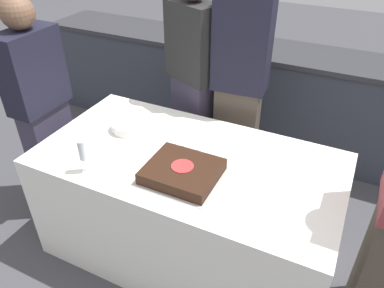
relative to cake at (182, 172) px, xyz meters
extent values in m
plane|color=#424247|center=(-0.05, 0.17, -0.81)|extent=(14.00, 14.00, 0.00)
cube|color=#333842|center=(-0.05, 1.71, -0.37)|extent=(4.40, 0.55, 0.88)
cube|color=#2D2D33|center=(-0.05, 1.71, 0.09)|extent=(4.40, 0.58, 0.04)
cube|color=white|center=(-0.05, 0.17, -0.42)|extent=(1.76, 0.93, 0.77)
cube|color=#B7B2AD|center=(0.00, 0.00, -0.03)|extent=(0.42, 0.37, 0.00)
cube|color=black|center=(0.00, 0.00, 0.00)|extent=(0.38, 0.33, 0.06)
cylinder|color=red|center=(0.00, 0.00, 0.04)|extent=(0.12, 0.12, 0.00)
cylinder|color=white|center=(-0.53, 0.27, -0.01)|extent=(0.21, 0.21, 0.06)
cylinder|color=white|center=(-0.50, -0.19, -0.03)|extent=(0.06, 0.06, 0.00)
cylinder|color=white|center=(-0.50, -0.19, 0.01)|extent=(0.01, 0.01, 0.08)
cylinder|color=white|center=(-0.50, -0.19, 0.11)|extent=(0.05, 0.05, 0.11)
cylinder|color=white|center=(-0.08, 0.34, -0.03)|extent=(0.20, 0.20, 0.00)
cylinder|color=white|center=(0.49, 0.19, -0.03)|extent=(0.20, 0.20, 0.00)
cube|color=#4C4238|center=(0.00, 0.85, -0.35)|extent=(0.32, 0.18, 0.92)
cube|color=black|center=(0.00, 0.85, 0.42)|extent=(0.37, 0.23, 0.62)
cube|color=#383347|center=(-1.15, 0.17, -0.39)|extent=(0.16, 0.34, 0.84)
cube|color=black|center=(-1.15, 0.17, 0.29)|extent=(0.20, 0.40, 0.52)
sphere|color=brown|center=(-1.15, 0.17, 0.65)|extent=(0.20, 0.20, 0.20)
cube|color=#4C4238|center=(1.05, 0.17, -0.39)|extent=(0.16, 0.31, 0.83)
cube|color=#383347|center=(-0.35, 0.85, -0.34)|extent=(0.36, 0.28, 0.92)
cube|color=black|center=(-0.35, 0.85, 0.38)|extent=(0.43, 0.34, 0.53)
camera|label=1|loc=(0.73, -1.38, 1.24)|focal=35.00mm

